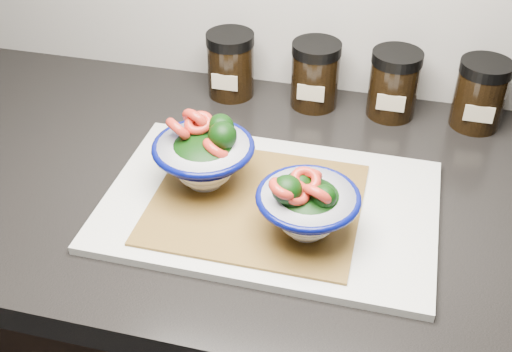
% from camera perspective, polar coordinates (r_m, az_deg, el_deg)
% --- Properties ---
extents(countertop, '(3.50, 0.60, 0.04)m').
position_cam_1_polar(countertop, '(0.92, 12.59, -3.52)').
color(countertop, black).
rests_on(countertop, cabinet).
extents(cutting_board, '(0.45, 0.30, 0.01)m').
position_cam_1_polar(cutting_board, '(0.88, 1.23, -2.60)').
color(cutting_board, beige).
rests_on(cutting_board, countertop).
extents(bamboo_mat, '(0.28, 0.24, 0.00)m').
position_cam_1_polar(bamboo_mat, '(0.87, -0.00, -2.41)').
color(bamboo_mat, olive).
rests_on(bamboo_mat, cutting_board).
extents(bowl_left, '(0.14, 0.14, 0.11)m').
position_cam_1_polar(bowl_left, '(0.88, -4.56, 1.84)').
color(bowl_left, white).
rests_on(bowl_left, bamboo_mat).
extents(bowl_right, '(0.13, 0.13, 0.10)m').
position_cam_1_polar(bowl_right, '(0.80, 4.49, -2.63)').
color(bowl_right, white).
rests_on(bowl_right, bamboo_mat).
extents(spice_jar_a, '(0.08, 0.08, 0.11)m').
position_cam_1_polar(spice_jar_a, '(1.12, -2.27, 9.88)').
color(spice_jar_a, black).
rests_on(spice_jar_a, countertop).
extents(spice_jar_b, '(0.08, 0.08, 0.11)m').
position_cam_1_polar(spice_jar_b, '(1.09, 5.28, 8.98)').
color(spice_jar_b, black).
rests_on(spice_jar_b, countertop).
extents(spice_jar_c, '(0.08, 0.08, 0.11)m').
position_cam_1_polar(spice_jar_c, '(1.08, 12.14, 8.02)').
color(spice_jar_c, black).
rests_on(spice_jar_c, countertop).
extents(spice_jar_d, '(0.08, 0.08, 0.11)m').
position_cam_1_polar(spice_jar_d, '(1.09, 19.31, 6.89)').
color(spice_jar_d, black).
rests_on(spice_jar_d, countertop).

